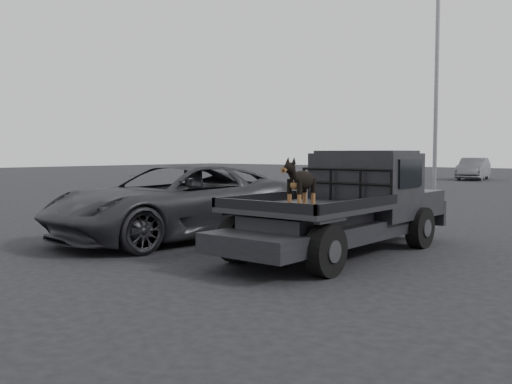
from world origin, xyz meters
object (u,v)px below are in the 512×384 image
Objects in this scene: distant_car_a at (473,169)px; floodlight_near at (438,25)px; flatbed_ute at (339,228)px; parked_suv at (176,202)px; dog at (301,184)px.

floodlight_near is (2.56, -12.59, 6.59)m from distant_car_a.
distant_car_a is 14.44m from floodlight_near.
flatbed_ute is 3.55m from parked_suv.
flatbed_ute is 18.14m from floodlight_near.
dog is (0.21, -1.44, 0.83)m from flatbed_ute.
flatbed_ute is 1.67m from dog.
floodlight_near is at bearing 101.35° from parked_suv.
flatbed_ute is 0.40× the size of floodlight_near.
distant_car_a is 0.32× the size of floodlight_near.
floodlight_near is (-1.38, 16.68, 6.54)m from parked_suv.
floodlight_near is (-4.86, 16.08, 6.84)m from flatbed_ute.
parked_suv is at bearing -85.28° from floodlight_near.
parked_suv is 17.96m from floodlight_near.
flatbed_ute is at bearing -73.18° from floodlight_near.
parked_suv is at bearing 167.12° from dog.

